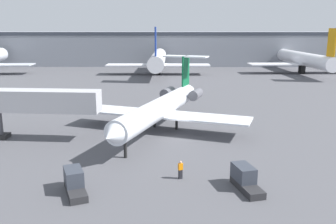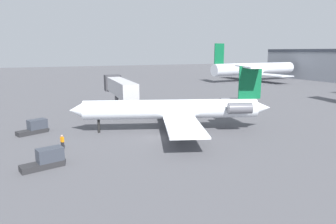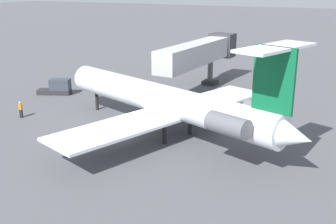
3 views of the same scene
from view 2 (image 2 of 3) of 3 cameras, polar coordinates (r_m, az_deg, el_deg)
The scene contains 7 objects.
ground_plane at distance 40.82m, azimuth -1.01°, elevation -4.74°, with size 400.00×400.00×0.10m, color #4C4C51.
regional_jet at distance 43.17m, azimuth 1.81°, elevation 0.64°, with size 23.19×27.56×9.14m.
jet_bridge at distance 57.74m, azimuth -9.10°, elevation 4.66°, with size 17.73×4.05×6.40m.
ground_crew_marshaller at distance 37.79m, azimuth -19.01°, elevation -5.26°, with size 0.47×0.41×1.69m.
baggage_tug_lead at distance 32.53m, azimuth -21.59°, elevation -8.15°, with size 2.36×4.22×1.90m.
baggage_tug_trailing at distance 46.28m, azimuth -23.44°, elevation -2.63°, with size 2.85×4.23×1.90m.
parked_airliner_west_end at distance 121.59m, azimuth 15.69°, elevation 7.68°, with size 32.00×37.89×13.76m.
Camera 2 is at (36.20, -15.15, 11.21)m, focal length 32.86 mm.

